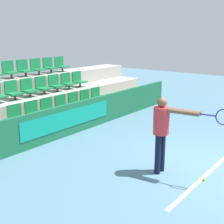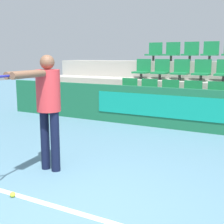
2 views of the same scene
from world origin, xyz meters
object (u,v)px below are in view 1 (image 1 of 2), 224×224
object	(u,v)px
stadium_chair_2	(49,108)
stadium_chair_0	(17,116)
stadium_chair_20	(61,65)
stadium_chair_1	(34,112)
stadium_chair_12	(68,82)
tennis_player	(164,127)
stadium_chair_8	(13,91)
stadium_chair_11	(56,84)
stadium_chair_10	(43,86)
stadium_chair_19	(50,66)
stadium_chair_9	(29,88)
stadium_chair_4	(75,101)
tennis_ball	(204,179)
stadium_chair_6	(98,96)
stadium_chair_17	(24,69)
stadium_chair_3	(63,105)
stadium_chair_5	(87,99)
stadium_chair_16	(10,70)
stadium_chair_13	(79,80)
stadium_chair_18	(37,67)

from	to	relation	value
stadium_chair_2	stadium_chair_0	bearing A→B (deg)	180.00
stadium_chair_20	stadium_chair_1	bearing A→B (deg)	-147.08
stadium_chair_12	tennis_player	distance (m)	5.45
stadium_chair_2	stadium_chair_8	bearing A→B (deg)	121.71
stadium_chair_0	stadium_chair_11	size ratio (longest dim) A/B	1.00
stadium_chair_10	stadium_chair_19	bearing A→B (deg)	38.99
tennis_player	stadium_chair_9	bearing A→B (deg)	78.13
stadium_chair_19	tennis_player	xyz separation A→B (m)	(-2.10, -5.95, -0.71)
stadium_chair_0	stadium_chair_20	xyz separation A→B (m)	(3.40, 1.84, 1.00)
stadium_chair_0	stadium_chair_1	bearing A→B (deg)	0.00
stadium_chair_2	stadium_chair_4	size ratio (longest dim) A/B	1.00
stadium_chair_12	stadium_chair_19	xyz separation A→B (m)	(0.00, 0.92, 0.50)
stadium_chair_0	tennis_ball	world-z (taller)	stadium_chair_0
stadium_chair_6	tennis_ball	world-z (taller)	stadium_chair_6
stadium_chair_17	stadium_chair_20	size ratio (longest dim) A/B	1.00
stadium_chair_3	stadium_chair_5	distance (m)	1.13
stadium_chair_5	stadium_chair_16	distance (m)	2.69
stadium_chair_4	tennis_ball	size ratio (longest dim) A/B	8.56
stadium_chair_13	stadium_chair_20	bearing A→B (deg)	90.00
tennis_player	stadium_chair_10	bearing A→B (deg)	71.79
stadium_chair_5	stadium_chair_20	bearing A→B (deg)	72.83
stadium_chair_0	stadium_chair_1	world-z (taller)	same
stadium_chair_0	stadium_chair_18	world-z (taller)	stadium_chair_18
stadium_chair_11	stadium_chair_12	xyz separation A→B (m)	(0.57, 0.00, 0.00)
stadium_chair_2	tennis_ball	size ratio (longest dim) A/B	8.56
stadium_chair_1	stadium_chair_12	xyz separation A→B (m)	(2.27, 0.92, 0.50)
stadium_chair_10	tennis_player	size ratio (longest dim) A/B	0.34
stadium_chair_11	stadium_chair_17	size ratio (longest dim) A/B	1.00
stadium_chair_9	stadium_chair_17	size ratio (longest dim) A/B	1.00
stadium_chair_5	tennis_ball	distance (m)	5.38
stadium_chair_2	stadium_chair_20	world-z (taller)	stadium_chair_20
stadium_chair_9	stadium_chair_10	size ratio (longest dim) A/B	1.00
stadium_chair_3	stadium_chair_10	world-z (taller)	stadium_chair_10
stadium_chair_2	stadium_chair_6	xyz separation A→B (m)	(2.27, 0.00, 0.00)
stadium_chair_8	stadium_chair_13	distance (m)	2.83
stadium_chair_18	stadium_chair_20	size ratio (longest dim) A/B	1.00
stadium_chair_8	stadium_chair_12	world-z (taller)	same
stadium_chair_2	stadium_chair_6	bearing A→B (deg)	0.00
stadium_chair_1	stadium_chair_2	size ratio (longest dim) A/B	1.00
stadium_chair_10	stadium_chair_19	size ratio (longest dim) A/B	1.00
stadium_chair_3	stadium_chair_17	xyz separation A→B (m)	(0.00, 1.84, 1.00)
stadium_chair_18	stadium_chair_0	bearing A→B (deg)	-141.01
stadium_chair_17	stadium_chair_10	bearing A→B (deg)	-90.00
stadium_chair_12	stadium_chair_9	bearing A→B (deg)	180.00
stadium_chair_11	stadium_chair_18	bearing A→B (deg)	90.00
stadium_chair_0	stadium_chair_19	size ratio (longest dim) A/B	1.00
stadium_chair_9	stadium_chair_2	bearing A→B (deg)	-90.00
stadium_chair_16	stadium_chair_19	world-z (taller)	same
stadium_chair_18	stadium_chair_11	bearing A→B (deg)	-90.00
stadium_chair_5	stadium_chair_0	bearing A→B (deg)	180.00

